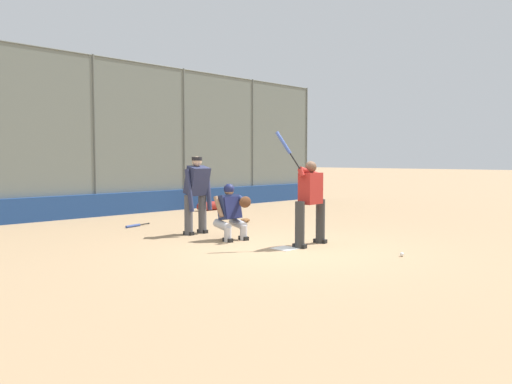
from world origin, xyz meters
name	(u,v)px	position (x,y,z in m)	size (l,w,h in m)	color
ground_plane	(285,249)	(0.00, 0.00, 0.00)	(160.00, 160.00, 0.00)	#9E7F5B
home_plate_marker	(285,248)	(0.00, 0.00, 0.01)	(0.43, 0.43, 0.01)	white
backstop_fence	(94,133)	(0.00, -7.76, 2.53)	(20.07, 0.08, 4.87)	#515651
padding_wall	(97,205)	(0.00, -7.66, 0.34)	(19.59, 0.18, 0.69)	navy
batter_at_plate	(310,200)	(-0.63, 0.10, 0.93)	(1.13, 0.60, 2.29)	#333333
catcher_behind_plate	(231,211)	(0.03, -1.53, 0.63)	(0.65, 0.79, 1.21)	#B7B7BC
umpire_home	(197,192)	(0.04, -2.71, 0.97)	(0.73, 0.46, 1.80)	#4C4C51
spare_bat_near_backstop	(135,226)	(0.41, -4.83, 0.03)	(0.83, 0.27, 0.07)	black
fielding_glove_on_dirt	(245,220)	(-2.23, -3.50, 0.06)	(0.31, 0.24, 0.11)	brown
baseball_loose	(402,254)	(-0.91, 1.99, 0.04)	(0.07, 0.07, 0.07)	white
equipment_bag_dugout_side	(211,206)	(-3.68, -6.73, 0.15)	(1.18, 0.30, 0.30)	maroon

